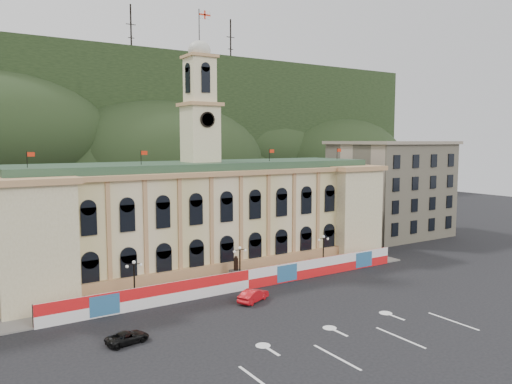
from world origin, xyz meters
TOP-DOWN VIEW (x-y plane):
  - ground at (0.00, 0.00)m, footprint 260.00×260.00m
  - lane_markings at (0.00, -5.00)m, footprint 26.00×10.00m
  - hill_ridge at (0.03, 121.99)m, footprint 230.00×80.00m
  - city_hall at (0.00, 27.63)m, footprint 56.20×17.60m
  - side_building_right at (43.00, 30.93)m, footprint 21.00×17.00m
  - hoarding_fence at (0.06, 15.07)m, footprint 50.00×0.44m
  - pavement at (0.00, 17.75)m, footprint 56.00×5.50m
  - statue at (0.00, 18.00)m, footprint 1.40×1.40m
  - lamp_left at (-14.00, 17.00)m, footprint 1.96×0.44m
  - lamp_center at (0.00, 17.00)m, footprint 1.96×0.44m
  - lamp_right at (14.00, 17.00)m, footprint 1.96×0.44m
  - red_sedan at (-2.02, 10.58)m, footprint 5.02×5.71m
  - black_suv at (-18.26, 6.71)m, footprint 3.15×4.62m

SIDE VIEW (x-z plane):
  - ground at x=0.00m, z-range 0.00..0.00m
  - lane_markings at x=0.00m, z-range -0.01..0.01m
  - pavement at x=0.00m, z-range 0.00..0.16m
  - black_suv at x=-18.26m, z-range 0.00..1.12m
  - red_sedan at x=-2.02m, z-range 0.00..1.49m
  - statue at x=0.00m, z-range -0.67..3.05m
  - hoarding_fence at x=0.06m, z-range 0.00..2.50m
  - lamp_left at x=-14.00m, z-range 0.50..5.65m
  - lamp_center at x=0.00m, z-range 0.50..5.65m
  - lamp_right at x=14.00m, z-range 0.50..5.65m
  - city_hall at x=0.00m, z-range -10.70..26.40m
  - side_building_right at x=43.00m, z-range 0.03..18.63m
  - hill_ridge at x=0.03m, z-range -12.52..51.48m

